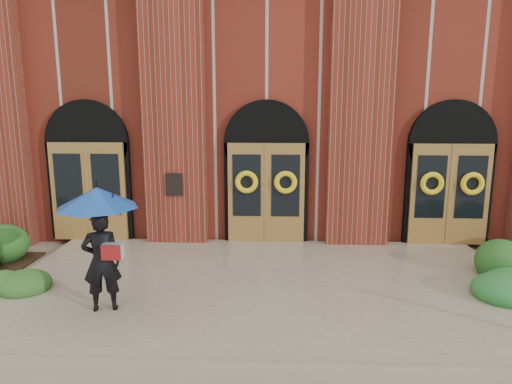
{
  "coord_description": "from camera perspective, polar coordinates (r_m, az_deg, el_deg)",
  "views": [
    {
      "loc": [
        0.23,
        -8.43,
        3.64
      ],
      "look_at": [
        -0.18,
        1.0,
        1.77
      ],
      "focal_mm": 32.0,
      "sensor_mm": 36.0,
      "label": 1
    }
  ],
  "objects": [
    {
      "name": "ground",
      "position": [
        9.19,
        0.86,
        -12.12
      ],
      "size": [
        90.0,
        90.0,
        0.0
      ],
      "primitive_type": "plane",
      "color": "gray",
      "rests_on": "ground"
    },
    {
      "name": "landing",
      "position": [
        9.29,
        0.89,
        -11.33
      ],
      "size": [
        10.0,
        5.3,
        0.15
      ],
      "primitive_type": "cube",
      "color": "tan",
      "rests_on": "ground"
    },
    {
      "name": "church_building",
      "position": [
        17.22,
        1.73,
        10.75
      ],
      "size": [
        16.2,
        12.53,
        7.0
      ],
      "color": "maroon",
      "rests_on": "ground"
    },
    {
      "name": "man_with_umbrella",
      "position": [
        7.97,
        -19.0,
        -3.95
      ],
      "size": [
        1.63,
        1.63,
        2.13
      ],
      "rotation": [
        0.0,
        0.0,
        3.4
      ],
      "color": "black",
      "rests_on": "landing"
    }
  ]
}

